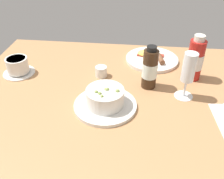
% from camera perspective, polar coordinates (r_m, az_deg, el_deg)
% --- Properties ---
extents(ground_plane, '(1.10, 0.84, 0.03)m').
position_cam_1_polar(ground_plane, '(0.93, 0.08, -1.49)').
color(ground_plane, '#B27F51').
extents(porridge_bowl, '(0.21, 0.21, 0.08)m').
position_cam_1_polar(porridge_bowl, '(0.84, -1.55, -2.20)').
color(porridge_bowl, silver).
rests_on(porridge_bowl, ground_plane).
extents(coffee_cup, '(0.13, 0.13, 0.07)m').
position_cam_1_polar(coffee_cup, '(1.09, -20.62, 4.98)').
color(coffee_cup, silver).
rests_on(coffee_cup, ground_plane).
extents(creamer_jug, '(0.05, 0.06, 0.05)m').
position_cam_1_polar(creamer_jug, '(1.01, -2.50, 4.11)').
color(creamer_jug, silver).
rests_on(creamer_jug, ground_plane).
extents(wine_glass, '(0.07, 0.07, 0.17)m').
position_cam_1_polar(wine_glass, '(0.88, 16.95, 4.18)').
color(wine_glass, white).
rests_on(wine_glass, ground_plane).
extents(sauce_bottle_red, '(0.06, 0.06, 0.18)m').
position_cam_1_polar(sauce_bottle_red, '(1.02, 18.32, 6.46)').
color(sauce_bottle_red, '#B21E19').
rests_on(sauce_bottle_red, ground_plane).
extents(sauce_bottle_brown, '(0.06, 0.06, 0.17)m').
position_cam_1_polar(sauce_bottle_brown, '(0.93, 8.56, 4.66)').
color(sauce_bottle_brown, '#382314').
rests_on(sauce_bottle_brown, ground_plane).
extents(breakfast_plate, '(0.23, 0.23, 0.04)m').
position_cam_1_polar(breakfast_plate, '(1.14, 8.94, 6.92)').
color(breakfast_plate, silver).
rests_on(breakfast_plate, ground_plane).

